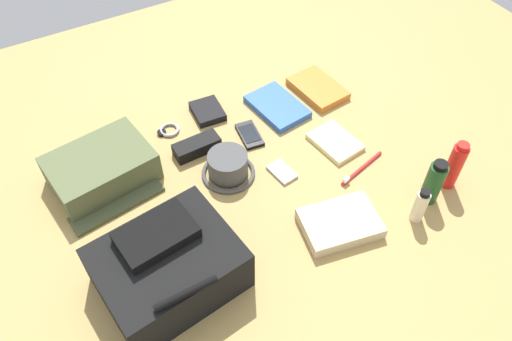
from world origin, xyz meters
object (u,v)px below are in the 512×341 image
travel_guidebook (277,107)px  wallet (208,111)px  sunscreen_spray (454,166)px  paperback_novel (318,89)px  wristwatch (168,130)px  toiletry_pouch (102,170)px  cell_phone (250,135)px  shampoo_bottle (434,182)px  toothbrush (360,170)px  backpack (168,266)px  folded_towel (340,223)px  media_player (282,172)px  bucket_hat (228,167)px  notepad (335,142)px  lotion_bottle (420,206)px  sunglasses_case (197,147)px

travel_guidebook → wallet: bearing=-23.5°
sunscreen_spray → paperback_novel: bearing=-79.7°
paperback_novel → wristwatch: paperback_novel is taller
toiletry_pouch → cell_phone: 0.45m
shampoo_bottle → wallet: size_ratio=1.32×
wristwatch → toiletry_pouch: bearing=21.8°
sunscreen_spray → toothbrush: bearing=-40.4°
toothbrush → shampoo_bottle: bearing=120.7°
shampoo_bottle → toothbrush: bearing=-59.3°
sunscreen_spray → backpack: bearing=-7.0°
backpack → folded_towel: size_ratio=1.72×
travel_guidebook → wallet: size_ratio=1.90×
media_player → shampoo_bottle: bearing=137.5°
bucket_hat → notepad: bucket_hat is taller
bucket_hat → toothbrush: bucket_hat is taller
backpack → lotion_bottle: size_ratio=3.00×
sunscreen_spray → toothbrush: size_ratio=0.92×
shampoo_bottle → notepad: bearing=-71.4°
cell_phone → wristwatch: bearing=-34.0°
shampoo_bottle → media_player: size_ratio=1.61×
lotion_bottle → travel_guidebook: lotion_bottle is taller
toiletry_pouch → bucket_hat: size_ratio=1.94×
toiletry_pouch → folded_towel: bearing=136.6°
bucket_hat → media_player: bearing=152.3°
bucket_hat → wallet: bearing=-103.2°
backpack → bucket_hat: backpack is taller
lotion_bottle → notepad: 0.34m
backpack → bucket_hat: 0.37m
cell_phone → folded_towel: 0.42m
cell_phone → folded_towel: bearing=95.9°
toothbrush → wallet: size_ratio=1.59×
toothbrush → sunglasses_case: sunglasses_case is taller
backpack → toothbrush: backpack is taller
bucket_hat → toothbrush: size_ratio=0.89×
travel_guidebook → folded_towel: folded_towel is taller
bucket_hat → folded_towel: bearing=119.0°
sunscreen_spray → cell_phone: sunscreen_spray is taller
shampoo_bottle → paperback_novel: (0.01, -0.53, -0.06)m
toiletry_pouch → travel_guidebook: size_ratio=1.44×
bucket_hat → notepad: (-0.34, 0.05, -0.03)m
toothbrush → sunglasses_case: size_ratio=1.25×
paperback_novel → wristwatch: bearing=-7.6°
sunscreen_spray → sunglasses_case: bearing=-39.4°
wristwatch → notepad: size_ratio=0.47×
sunscreen_spray → sunglasses_case: sunscreen_spray is taller
shampoo_bottle → lotion_bottle: shampoo_bottle is taller
backpack → sunscreen_spray: size_ratio=2.14×
toothbrush → folded_towel: 0.21m
bucket_hat → media_player: size_ratio=1.71×
sunscreen_spray → paperback_novel: 0.53m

